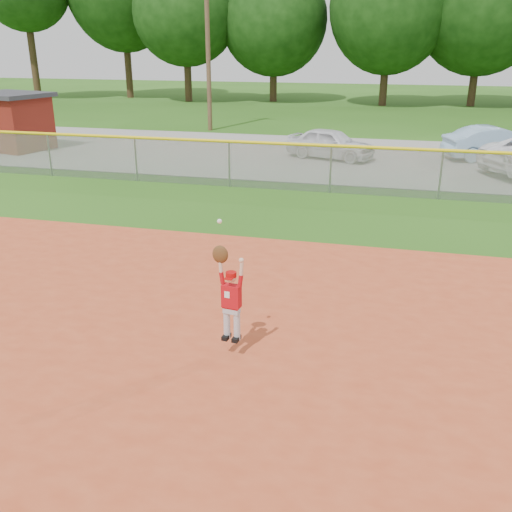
{
  "coord_description": "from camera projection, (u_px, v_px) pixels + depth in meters",
  "views": [
    {
      "loc": [
        2.04,
        -7.82,
        4.56
      ],
      "look_at": [
        -0.18,
        1.04,
        1.1
      ],
      "focal_mm": 40.0,
      "sensor_mm": 36.0,
      "label": 1
    }
  ],
  "objects": [
    {
      "name": "parking_strip",
      "position": [
        348.0,
        157.0,
        23.68
      ],
      "size": [
        44.0,
        10.0,
        0.03
      ],
      "primitive_type": "cube",
      "color": "gray",
      "rests_on": "ground"
    },
    {
      "name": "car_white_a",
      "position": [
        331.0,
        143.0,
        23.17
      ],
      "size": [
        3.85,
        2.48,
        1.22
      ],
      "primitive_type": "imported",
      "rotation": [
        0.0,
        0.0,
        1.26
      ],
      "color": "silver",
      "rests_on": "parking_strip"
    },
    {
      "name": "power_lines",
      "position": [
        386.0,
        38.0,
        27.25
      ],
      "size": [
        19.4,
        0.24,
        9.0
      ],
      "color": "#4C3823",
      "rests_on": "ground"
    },
    {
      "name": "car_blue",
      "position": [
        495.0,
        143.0,
        22.94
      ],
      "size": [
        4.25,
        2.63,
        1.32
      ],
      "primitive_type": "imported",
      "rotation": [
        0.0,
        0.0,
        1.9
      ],
      "color": "#84A8C5",
      "rests_on": "parking_strip"
    },
    {
      "name": "outfield_fence",
      "position": [
        331.0,
        165.0,
        17.93
      ],
      "size": [
        40.06,
        0.1,
        1.55
      ],
      "color": "gray",
      "rests_on": "ground"
    },
    {
      "name": "ballplayer",
      "position": [
        230.0,
        294.0,
        8.44
      ],
      "size": [
        0.5,
        0.23,
        1.89
      ],
      "color": "silver",
      "rests_on": "ground"
    },
    {
      "name": "utility_shed",
      "position": [
        12.0,
        121.0,
        25.0
      ],
      "size": [
        3.82,
        3.3,
        2.46
      ],
      "color": "#60160D",
      "rests_on": "ground"
    },
    {
      "name": "ground",
      "position": [
        251.0,
        343.0,
        9.17
      ],
      "size": [
        120.0,
        120.0,
        0.0
      ],
      "primitive_type": "plane",
      "color": "#265513",
      "rests_on": "ground"
    },
    {
      "name": "clay_infield",
      "position": [
        185.0,
        469.0,
        6.44
      ],
      "size": [
        24.0,
        16.0,
        0.04
      ],
      "primitive_type": "cube",
      "color": "#B44020",
      "rests_on": "ground"
    }
  ]
}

